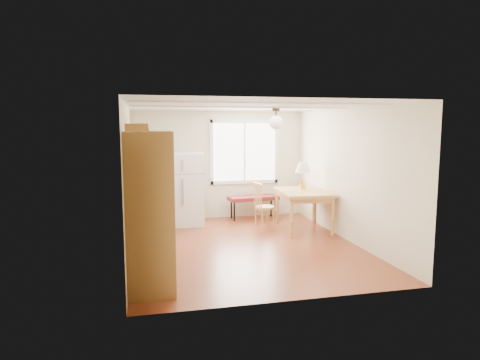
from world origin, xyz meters
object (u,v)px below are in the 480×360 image
object	(u,v)px
bench	(253,199)
dining_table	(304,196)
refrigerator	(189,189)
chair	(261,202)

from	to	relation	value
bench	dining_table	world-z (taller)	dining_table
refrigerator	bench	size ratio (longest dim) A/B	1.31
refrigerator	dining_table	size ratio (longest dim) A/B	1.14
refrigerator	chair	size ratio (longest dim) A/B	1.66
dining_table	chair	size ratio (longest dim) A/B	1.46
dining_table	bench	bearing A→B (deg)	126.42
refrigerator	dining_table	distance (m)	2.49
chair	refrigerator	bearing A→B (deg)	145.43
refrigerator	chair	distance (m)	1.61
bench	dining_table	xyz separation A→B (m)	(0.76, -1.22, 0.24)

